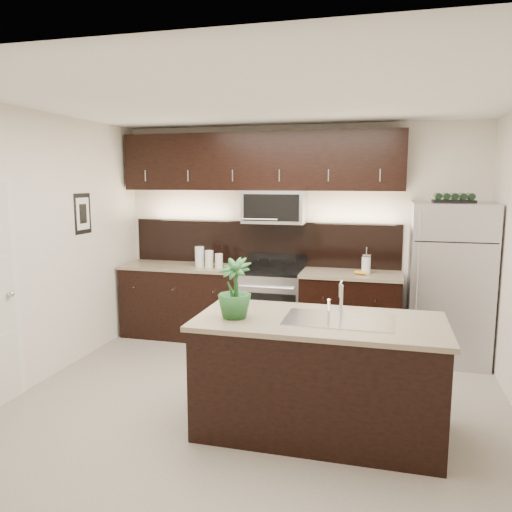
{
  "coord_description": "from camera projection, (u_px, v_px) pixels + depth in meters",
  "views": [
    {
      "loc": [
        1.07,
        -4.21,
        2.03
      ],
      "look_at": [
        -0.16,
        0.55,
        1.28
      ],
      "focal_mm": 35.0,
      "sensor_mm": 36.0,
      "label": 1
    }
  ],
  "objects": [
    {
      "name": "counter_run",
      "position": [
        256.0,
        305.0,
        6.26
      ],
      "size": [
        3.51,
        0.65,
        0.94
      ],
      "color": "black",
      "rests_on": "ground"
    },
    {
      "name": "room_walls",
      "position": [
        245.0,
        219.0,
        4.34
      ],
      "size": [
        4.52,
        4.02,
        2.71
      ],
      "color": "silver",
      "rests_on": "ground"
    },
    {
      "name": "plant",
      "position": [
        235.0,
        288.0,
        3.94
      ],
      "size": [
        0.32,
        0.32,
        0.48
      ],
      "primitive_type": "imported",
      "rotation": [
        0.0,
        0.0,
        -0.23
      ],
      "color": "#215425",
      "rests_on": "island"
    },
    {
      "name": "french_press",
      "position": [
        366.0,
        264.0,
        5.8
      ],
      "size": [
        0.11,
        0.11,
        0.31
      ],
      "rotation": [
        0.0,
        0.0,
        0.08
      ],
      "color": "silver",
      "rests_on": "counter_run"
    },
    {
      "name": "canisters",
      "position": [
        207.0,
        258.0,
        6.27
      ],
      "size": [
        0.38,
        0.15,
        0.26
      ],
      "rotation": [
        0.0,
        0.0,
        -0.17
      ],
      "color": "silver",
      "rests_on": "counter_run"
    },
    {
      "name": "wine_rack",
      "position": [
        454.0,
        198.0,
        5.44
      ],
      "size": [
        0.44,
        0.27,
        0.1
      ],
      "color": "black",
      "rests_on": "refrigerator"
    },
    {
      "name": "island",
      "position": [
        318.0,
        375.0,
        4.01
      ],
      "size": [
        1.96,
        0.96,
        0.94
      ],
      "color": "black",
      "rests_on": "ground"
    },
    {
      "name": "refrigerator",
      "position": [
        449.0,
        282.0,
        5.58
      ],
      "size": [
        0.86,
        0.78,
        1.78
      ],
      "primitive_type": "cube",
      "color": "#B2B2B7",
      "rests_on": "ground"
    },
    {
      "name": "sink_faucet",
      "position": [
        339.0,
        318.0,
        3.91
      ],
      "size": [
        0.84,
        0.5,
        0.28
      ],
      "color": "silver",
      "rests_on": "island"
    },
    {
      "name": "bananas",
      "position": [
        357.0,
        272.0,
        5.8
      ],
      "size": [
        0.18,
        0.16,
        0.05
      ],
      "primitive_type": "ellipsoid",
      "rotation": [
        0.0,
        0.0,
        -0.29
      ],
      "color": "gold",
      "rests_on": "counter_run"
    },
    {
      "name": "ground",
      "position": [
        258.0,
        402.0,
        4.6
      ],
      "size": [
        4.5,
        4.5,
        0.0
      ],
      "primitive_type": "plane",
      "color": "gray",
      "rests_on": "ground"
    },
    {
      "name": "upper_fixtures",
      "position": [
        261.0,
        171.0,
        6.14
      ],
      "size": [
        3.49,
        0.4,
        1.66
      ],
      "color": "black",
      "rests_on": "counter_run"
    }
  ]
}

